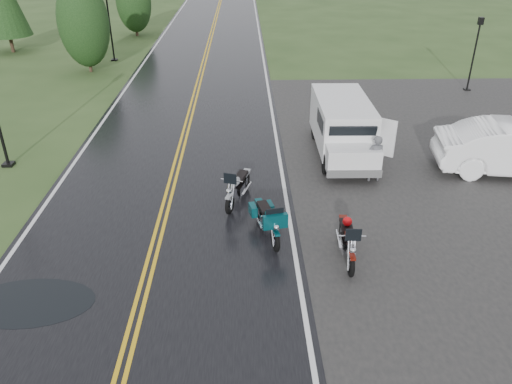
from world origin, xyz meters
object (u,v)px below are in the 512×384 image
motorcycle_red (352,256)px  lamp_post_far_right (474,55)px  motorcycle_silver (230,197)px  van_white (328,147)px  person_at_van (375,159)px  motorcycle_teal (276,233)px  lamp_post_far_left (110,25)px

motorcycle_red → lamp_post_far_right: 18.12m
motorcycle_red → motorcycle_silver: bearing=138.0°
motorcycle_silver → van_white: 4.33m
motorcycle_red → van_white: (0.27, 5.82, 0.41)m
motorcycle_silver → motorcycle_red: bearing=-27.7°
motorcycle_silver → person_at_van: (4.86, 2.15, 0.18)m
motorcycle_teal → lamp_post_far_left: (-9.07, 21.42, 1.61)m
motorcycle_silver → van_white: (3.33, 2.72, 0.41)m
van_white → person_at_van: (1.53, -0.57, -0.23)m
motorcycle_teal → motorcycle_silver: 2.34m
motorcycle_red → motorcycle_silver: 4.35m
motorcycle_red → van_white: bearing=90.6°
motorcycle_silver → person_at_van: person_at_van is taller
motorcycle_silver → lamp_post_far_left: 21.02m
van_white → person_at_van: bearing=-19.9°
motorcycle_red → lamp_post_far_left: lamp_post_far_left is taller
motorcycle_silver → lamp_post_far_right: bearing=62.9°
motorcycle_teal → lamp_post_far_right: 18.21m
van_white → motorcycle_silver: bearing=-140.1°
motorcycle_teal → van_white: bearing=53.0°
motorcycle_red → person_at_van: bearing=74.4°
lamp_post_far_right → motorcycle_red: bearing=-120.7°
motorcycle_silver → person_at_van: bearing=41.4°
person_at_van → motorcycle_teal: bearing=43.7°
motorcycle_teal → motorcycle_silver: (-1.26, 1.98, 0.02)m
motorcycle_silver → van_white: van_white is taller
person_at_van → lamp_post_far_right: bearing=-131.0°
van_white → lamp_post_far_right: lamp_post_far_right is taller
van_white → lamp_post_far_left: lamp_post_far_left is taller
motorcycle_teal → lamp_post_far_left: size_ratio=0.47×
motorcycle_silver → lamp_post_far_left: lamp_post_far_left is taller
person_at_van → lamp_post_far_right: lamp_post_far_right is taller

